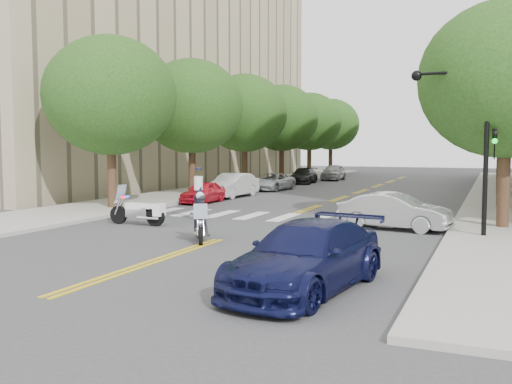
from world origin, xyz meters
The scene contains 27 objects.
ground centered at (0.00, 0.00, 0.00)m, with size 140.00×140.00×0.00m, color #38383A.
sidewalk_left centered at (-9.50, 22.00, 0.07)m, with size 5.00×60.00×0.15m, color #9E9991.
sidewalk_right centered at (9.50, 22.00, 0.07)m, with size 5.00×60.00×0.15m, color #9E9991.
building_left centered at (-26.00, 26.00, 12.00)m, with size 26.00×44.00×24.00m, color tan.
tree_l_0 centered at (-8.80, 6.00, 5.55)m, with size 6.40×6.40×8.45m.
tree_l_1 centered at (-8.80, 14.00, 5.55)m, with size 6.40×6.40×8.45m.
tree_l_2 centered at (-8.80, 22.00, 5.55)m, with size 6.40×6.40×8.45m.
tree_l_3 centered at (-8.80, 30.00, 5.55)m, with size 6.40×6.40×8.45m.
tree_l_4 centered at (-8.80, 38.00, 5.55)m, with size 6.40×6.40×8.45m.
tree_l_5 centered at (-8.80, 46.00, 5.55)m, with size 6.40×6.40×8.45m.
tree_r_0 centered at (8.80, 6.00, 5.55)m, with size 6.40×6.40×8.45m.
tree_r_1 centered at (8.80, 14.00, 5.55)m, with size 6.40×6.40×8.45m.
tree_r_2 centered at (8.80, 22.00, 5.55)m, with size 6.40×6.40×8.45m.
tree_r_3 centered at (8.80, 30.00, 5.55)m, with size 6.40×6.40×8.45m.
tree_r_4 centered at (8.80, 38.00, 5.55)m, with size 6.40×6.40×8.45m.
tree_r_5 centered at (8.80, 46.00, 5.55)m, with size 6.40×6.40×8.45m.
traffic_signal_pole centered at (7.72, 3.50, 3.72)m, with size 2.82×0.42×6.00m.
motorcycle_police centered at (-0.46, -0.40, 0.73)m, with size 1.20×1.85×1.64m.
motorcycle_parked centered at (-4.39, 2.00, 0.55)m, with size 2.47×0.54×1.59m.
officer_standing centered at (-3.01, 4.18, 0.90)m, with size 0.65×0.43×1.79m, color #171834.
convertible centered at (5.04, 4.72, 0.69)m, with size 1.45×4.17×1.37m, color #B6B6B8.
sedan_blue centered at (4.76, -5.21, 0.74)m, with size 2.08×5.13×1.49m, color #0D1139.
parked_car_a centered at (-6.30, 10.76, 0.60)m, with size 1.43×3.54×1.21m, color red.
parked_car_b centered at (-6.30, 14.50, 0.73)m, with size 1.55×4.45×1.47m, color silver.
parked_car_c centered at (-6.05, 20.55, 0.61)m, with size 2.01×4.37×1.21m, color #ADB1B5.
parked_car_d centered at (-6.30, 28.50, 0.65)m, with size 1.81×4.45×1.29m, color black.
parked_car_e centered at (-5.20, 34.00, 0.73)m, with size 1.73×4.31×1.47m, color #A3A3A8.
Camera 1 is at (8.50, -16.92, 3.15)m, focal length 40.00 mm.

